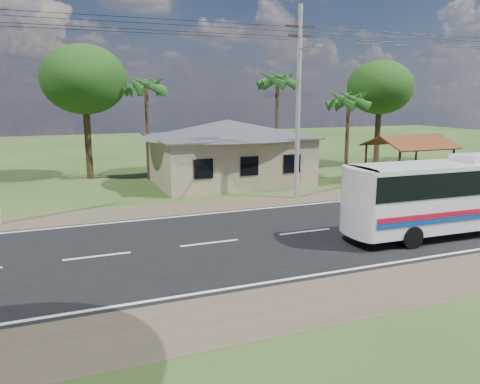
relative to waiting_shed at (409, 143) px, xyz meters
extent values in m
plane|color=#274117|center=(-13.00, -8.50, -2.73)|extent=(120.00, 120.00, 0.00)
cube|color=black|center=(-13.00, -8.50, -2.72)|extent=(120.00, 10.00, 0.02)
cube|color=brown|center=(-13.00, -2.00, -2.72)|extent=(120.00, 3.00, 0.01)
cube|color=brown|center=(-13.00, -15.00, -2.72)|extent=(120.00, 3.00, 0.01)
cube|color=silver|center=(-13.00, -3.80, -2.70)|extent=(120.00, 0.15, 0.01)
cube|color=silver|center=(-13.00, -13.20, -2.70)|extent=(120.00, 0.15, 0.01)
cube|color=silver|center=(-13.00, -8.50, -2.70)|extent=(120.00, 0.15, 0.01)
cube|color=tan|center=(-12.00, 4.50, -1.13)|extent=(10.00, 8.00, 3.20)
cube|color=#4C4F54|center=(-12.00, 4.50, 0.52)|extent=(10.60, 8.60, 0.10)
pyramid|color=#4C4F54|center=(-12.00, 4.50, 1.67)|extent=(12.40, 10.00, 1.20)
cube|color=black|center=(-15.00, 0.48, -1.03)|extent=(1.20, 0.08, 1.20)
cube|color=black|center=(-12.00, 0.48, -1.03)|extent=(1.20, 0.08, 1.20)
cube|color=black|center=(-9.00, 0.48, -1.03)|extent=(1.20, 0.08, 1.20)
cylinder|color=#352213|center=(-2.30, -1.80, -1.43)|extent=(0.16, 0.16, 2.60)
cylinder|color=#352213|center=(-2.30, 1.80, -1.43)|extent=(0.16, 0.16, 2.60)
cylinder|color=#352213|center=(2.30, -1.80, -1.43)|extent=(0.16, 0.16, 2.60)
cylinder|color=#352213|center=(2.30, 1.80, -1.43)|extent=(0.16, 0.16, 2.60)
cube|color=brown|center=(0.00, -1.10, 0.17)|extent=(5.20, 2.28, 0.90)
cube|color=brown|center=(0.00, 1.10, 0.17)|extent=(5.20, 2.28, 0.90)
cube|color=#352213|center=(0.00, 0.00, 0.52)|extent=(5.20, 0.12, 0.12)
cube|color=#9E9E99|center=(-1.00, -2.90, -2.28)|extent=(7.00, 0.30, 0.90)
cylinder|color=#9E9E99|center=(-10.00, -2.00, 2.77)|extent=(0.26, 0.26, 11.00)
cube|color=#352213|center=(-10.00, -2.00, 7.07)|extent=(1.80, 0.12, 0.12)
cube|color=#352213|center=(-10.00, -2.00, 6.57)|extent=(1.40, 0.10, 0.10)
cylinder|color=gray|center=(-10.00, -3.00, 5.87)|extent=(0.08, 2.00, 0.08)
cube|color=gray|center=(-10.00, -4.00, 5.87)|extent=(0.50, 0.18, 0.12)
cylinder|color=black|center=(-18.00, -2.00, 6.87)|extent=(16.00, 0.02, 0.02)
cylinder|color=black|center=(-2.50, -2.00, 6.87)|extent=(15.00, 0.02, 0.02)
cylinder|color=#47301E|center=(-3.50, 2.50, 0.27)|extent=(0.28, 0.28, 6.00)
cylinder|color=#47301E|center=(-7.00, 7.00, 1.02)|extent=(0.28, 0.28, 7.50)
cylinder|color=#47301E|center=(-17.00, 7.50, 0.77)|extent=(0.28, 0.28, 7.00)
cylinder|color=#47301E|center=(-21.00, 9.50, 0.25)|extent=(0.50, 0.50, 5.95)
ellipsoid|color=#183B10|center=(-21.00, 9.50, 4.42)|extent=(6.00, 6.00, 4.92)
cylinder|color=#47301E|center=(3.00, 7.50, 0.07)|extent=(0.50, 0.50, 5.60)
ellipsoid|color=#183B10|center=(3.00, 7.50, 3.99)|extent=(5.60, 5.60, 4.59)
cube|color=silver|center=(-6.40, -11.10, -0.92)|extent=(11.21, 2.63, 2.79)
cube|color=black|center=(-6.40, -11.10, -0.22)|extent=(11.26, 2.69, 1.02)
cube|color=black|center=(-11.97, -10.94, -0.55)|extent=(0.17, 2.14, 1.67)
cylinder|color=black|center=(-10.15, -12.06, -2.26)|extent=(0.94, 0.35, 0.93)
cylinder|color=black|center=(-10.09, -9.92, -2.26)|extent=(0.94, 0.35, 0.93)
imported|color=black|center=(-2.84, -1.02, -2.24)|extent=(1.98, 1.20, 0.98)
imported|color=#1C3F9A|center=(-6.49, -4.35, -1.88)|extent=(0.70, 0.55, 1.70)
camera|label=1|loc=(-23.10, -26.28, 3.31)|focal=35.00mm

